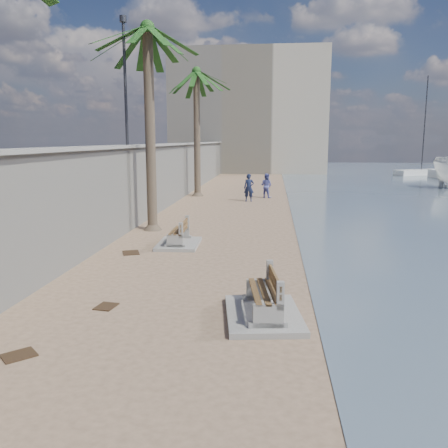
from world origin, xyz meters
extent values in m
plane|color=#8F7158|center=(0.00, 0.00, 0.00)|extent=(140.00, 140.00, 0.00)
cube|color=gray|center=(-5.20, 20.00, 1.75)|extent=(0.45, 70.00, 3.50)
cube|color=gray|center=(-5.20, 20.00, 3.55)|extent=(0.80, 70.00, 0.12)
cube|color=#B7AA93|center=(-2.00, 52.00, 7.00)|extent=(18.00, 12.00, 14.00)
cube|color=gray|center=(0.86, 2.20, 0.06)|extent=(1.87, 2.51, 0.13)
cube|color=gray|center=(-2.39, 9.07, 0.06)|extent=(1.54, 2.20, 0.12)
cylinder|color=brown|center=(-4.10, 11.95, 4.13)|extent=(0.42, 0.42, 8.25)
cylinder|color=brown|center=(-4.15, 24.58, 4.14)|extent=(0.44, 0.44, 8.28)
cylinder|color=#2D2D33|center=(-5.10, 12.00, 6.11)|extent=(0.12, 0.12, 5.00)
cylinder|color=#2D2D33|center=(-5.10, 12.00, 8.61)|extent=(0.28, 0.28, 0.25)
imported|color=#141C39|center=(-0.47, 21.93, 0.99)|extent=(0.73, 0.50, 1.98)
imported|color=#5057A7|center=(0.58, 23.95, 0.90)|extent=(1.08, 0.99, 1.80)
cube|color=silver|center=(17.22, 46.48, 0.25)|extent=(6.47, 4.54, 0.70)
cylinder|color=#2D2D33|center=(17.22, 46.48, 5.52)|extent=(0.12, 0.12, 10.04)
cube|color=#382616|center=(-3.47, -0.12, 0.01)|extent=(0.71, 0.71, 0.03)
cube|color=#382616|center=(-3.78, 7.72, 0.01)|extent=(0.74, 0.81, 0.03)
cube|color=#382616|center=(-2.78, 2.48, 0.01)|extent=(0.50, 0.58, 0.03)
camera|label=1|loc=(1.01, -7.65, 3.82)|focal=38.00mm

